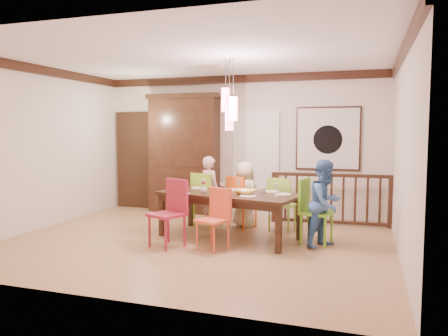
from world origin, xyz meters
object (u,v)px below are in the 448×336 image
(person_far_left, at_px, (210,191))
(person_end_right, at_px, (326,204))
(chair_far_left, at_px, (208,196))
(chair_end_right, at_px, (317,207))
(balustrade, at_px, (331,198))
(person_far_mid, at_px, (245,194))
(china_hutch, at_px, (184,153))
(dining_table, at_px, (229,197))

(person_far_left, distance_m, person_end_right, 2.38)
(chair_far_left, xyz_separation_m, person_far_left, (-0.01, 0.14, 0.07))
(person_far_left, xyz_separation_m, person_end_right, (2.20, -0.92, 0.02))
(chair_end_right, height_order, balustrade, chair_end_right)
(person_far_mid, xyz_separation_m, person_end_right, (1.52, -0.93, 0.06))
(person_far_mid, bearing_deg, chair_end_right, 179.81)
(china_hutch, xyz_separation_m, person_far_left, (0.96, -1.05, -0.63))
(chair_end_right, bearing_deg, dining_table, 103.83)
(person_far_mid, bearing_deg, balustrade, -124.94)
(dining_table, distance_m, person_far_left, 1.09)
(chair_far_left, distance_m, person_end_right, 2.32)
(dining_table, height_order, china_hutch, china_hutch)
(dining_table, bearing_deg, person_far_left, 138.75)
(chair_far_left, relative_size, balustrade, 0.44)
(chair_end_right, xyz_separation_m, person_far_mid, (-1.38, 0.81, 0.02))
(dining_table, relative_size, person_end_right, 1.83)
(chair_far_left, bearing_deg, dining_table, 149.35)
(dining_table, xyz_separation_m, balustrade, (1.50, 1.57, -0.17))
(balustrade, xyz_separation_m, person_end_right, (0.04, -1.62, 0.16))
(dining_table, height_order, chair_far_left, chair_far_left)
(china_hutch, distance_m, person_far_left, 1.55)
(balustrade, xyz_separation_m, person_far_mid, (-1.49, -0.69, 0.10))
(chair_far_left, xyz_separation_m, balustrade, (2.15, 0.84, -0.07))
(balustrade, bearing_deg, dining_table, -136.54)
(dining_table, xyz_separation_m, person_far_left, (-0.66, 0.87, -0.03))
(person_far_left, bearing_deg, chair_far_left, 126.35)
(balustrade, height_order, person_far_mid, person_far_mid)
(china_hutch, height_order, person_far_mid, china_hutch)
(person_far_mid, relative_size, person_end_right, 0.91)
(chair_far_left, distance_m, china_hutch, 1.69)
(balustrade, bearing_deg, chair_end_right, -96.72)
(balustrade, height_order, person_far_left, person_far_left)
(chair_end_right, distance_m, china_hutch, 3.61)
(dining_table, height_order, person_end_right, person_end_right)
(chair_far_left, xyz_separation_m, person_end_right, (2.18, -0.78, 0.09))
(dining_table, xyz_separation_m, chair_end_right, (1.40, 0.07, -0.09))
(china_hutch, bearing_deg, balustrade, -6.32)
(person_end_right, bearing_deg, person_far_left, 97.06)
(china_hutch, relative_size, person_far_left, 1.97)
(balustrade, relative_size, person_far_mid, 1.86)
(china_hutch, bearing_deg, person_end_right, -31.93)
(chair_end_right, height_order, person_end_right, person_end_right)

